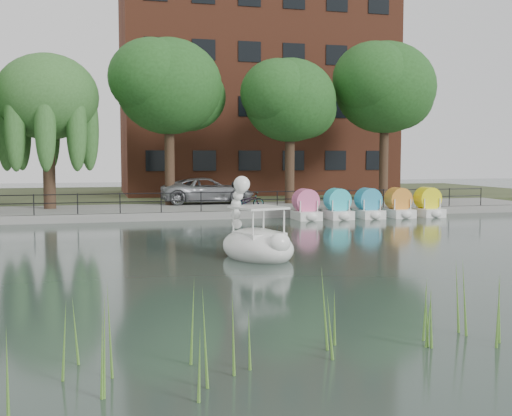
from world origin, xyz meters
name	(u,v)px	position (x,y,z in m)	size (l,w,h in m)	color
ground_plane	(273,261)	(0.00, 0.00, 0.00)	(120.00, 120.00, 0.00)	#384941
promenade	(193,211)	(0.00, 16.00, 0.20)	(40.00, 6.00, 0.40)	gray
kerb	(202,216)	(0.00, 13.05, 0.20)	(40.00, 0.25, 0.40)	gray
land_strip	(165,196)	(0.00, 30.00, 0.18)	(60.00, 22.00, 0.36)	#47512D
railing	(201,197)	(0.00, 13.25, 1.15)	(32.00, 0.05, 1.00)	black
apartment_building	(254,76)	(7.00, 29.97, 9.36)	(20.00, 10.07, 18.00)	#4C1E16
willow_mid	(47,98)	(-7.50, 17.00, 6.25)	(5.32, 5.32, 8.15)	#473323
broadleaf_center	(169,87)	(-1.00, 18.00, 7.06)	(6.00, 6.00, 9.25)	#473323
broadleaf_right	(290,101)	(6.00, 17.50, 6.39)	(5.40, 5.40, 8.32)	#473323
broadleaf_far	(385,88)	(12.50, 18.50, 7.40)	(6.30, 6.30, 9.71)	#473323
minivan	(208,189)	(1.25, 18.43, 1.27)	(6.23, 2.87, 1.73)	gray
bicycle	(248,200)	(2.60, 13.93, 0.90)	(1.72, 0.60, 1.00)	gray
swan_boat	(256,240)	(-0.31, 0.79, 0.56)	(2.66, 3.42, 2.56)	white
pedal_boat_row	(368,206)	(8.50, 11.86, 0.61)	(7.95, 1.70, 1.40)	white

